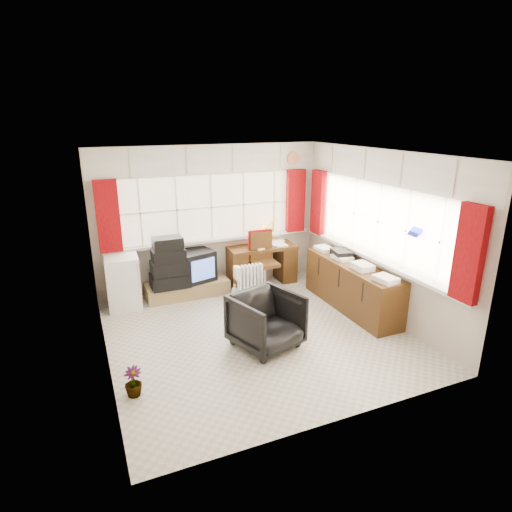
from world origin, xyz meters
The scene contains 20 objects.
ground centered at (0.00, 0.00, 0.00)m, with size 4.00×4.00×0.00m, color beige.
room_walls centered at (0.00, 0.00, 1.50)m, with size 4.00×4.00×4.00m.
window_back centered at (0.00, 1.94, 0.95)m, with size 3.70×0.12×3.60m.
window_right centered at (1.94, 0.00, 0.95)m, with size 0.12×3.70×3.60m.
curtains centered at (0.92, 0.93, 1.46)m, with size 3.83×3.83×1.15m.
overhead_cabinets centered at (0.98, 0.98, 2.25)m, with size 3.98×3.98×0.48m.
desk centered at (0.86, 1.80, 0.40)m, with size 1.26×0.65×0.75m.
desk_lamp centered at (1.17, 1.94, 1.02)m, with size 0.16×0.14×0.44m.
task_chair centered at (0.75, 1.49, 0.56)m, with size 0.46×0.49×1.06m.
office_chair centered at (-0.02, -0.36, 0.37)m, with size 0.79×0.81×0.74m, color black.
radiator centered at (0.35, 1.09, 0.26)m, with size 0.42×0.17×0.63m.
credenza centered at (1.73, 0.20, 0.39)m, with size 0.50×2.00×0.85m.
file_tray centered at (1.76, 0.56, 0.81)m, with size 0.28×0.36×0.12m, color black.
tv_bench centered at (-0.55, 1.72, 0.12)m, with size 1.40×0.50×0.25m, color #A68953.
crt_tv centered at (-0.39, 1.76, 0.51)m, with size 0.70×0.66×0.52m.
hifi_stack centered at (-0.86, 1.62, 0.64)m, with size 0.62×0.40×0.85m.
mini_fridge centered at (-1.60, 1.66, 0.43)m, with size 0.53×0.54×0.86m.
spray_bottle_a centered at (0.13, 1.24, 0.14)m, with size 0.11×0.11×0.27m, color silver.
spray_bottle_b centered at (-0.42, 1.67, 0.09)m, with size 0.08×0.08×0.18m, color #89CDBE.
flower_vase centered at (-1.80, -0.76, 0.17)m, with size 0.19×0.19×0.34m, color black.
Camera 1 is at (-2.14, -4.99, 2.94)m, focal length 30.00 mm.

